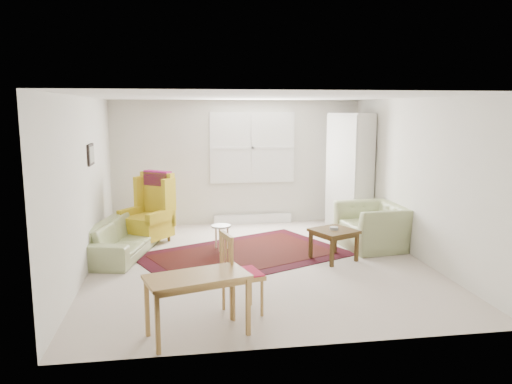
{
  "coord_description": "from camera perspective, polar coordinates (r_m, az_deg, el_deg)",
  "views": [
    {
      "loc": [
        -1.17,
        -7.25,
        2.33
      ],
      "look_at": [
        0.0,
        0.3,
        1.05
      ],
      "focal_mm": 35.0,
      "sensor_mm": 36.0,
      "label": 1
    }
  ],
  "objects": [
    {
      "name": "desk_chair",
      "position": [
        5.77,
        -1.57,
        -9.21
      ],
      "size": [
        0.51,
        0.51,
        0.96
      ],
      "primitive_type": null,
      "rotation": [
        0.0,
        0.0,
        1.82
      ],
      "color": "#A77F43",
      "rests_on": "ground"
    },
    {
      "name": "armchair",
      "position": [
        8.66,
        13.34,
        -3.35
      ],
      "size": [
        1.13,
        1.25,
        0.88
      ],
      "primitive_type": "imported",
      "rotation": [
        0.0,
        0.0,
        -1.44
      ],
      "color": "#8E9865",
      "rests_on": "ground"
    },
    {
      "name": "room",
      "position": [
        7.64,
        0.24,
        1.42
      ],
      "size": [
        5.04,
        5.54,
        2.51
      ],
      "color": "#C0B0A4",
      "rests_on": "ground"
    },
    {
      "name": "rug",
      "position": [
        8.09,
        -1.45,
        -7.12
      ],
      "size": [
        3.71,
        3.16,
        0.03
      ],
      "primitive_type": null,
      "rotation": [
        0.0,
        0.0,
        0.43
      ],
      "color": "black",
      "rests_on": "ground"
    },
    {
      "name": "cabinet",
      "position": [
        9.84,
        10.68,
        2.31
      ],
      "size": [
        0.76,
        1.01,
        2.25
      ],
      "primitive_type": null,
      "rotation": [
        0.0,
        0.0,
        0.36
      ],
      "color": "silver",
      "rests_on": "ground"
    },
    {
      "name": "coffee_table",
      "position": [
        7.88,
        8.85,
        -5.97
      ],
      "size": [
        0.79,
        0.79,
        0.49
      ],
      "primitive_type": null,
      "rotation": [
        0.0,
        0.0,
        0.42
      ],
      "color": "#463015",
      "rests_on": "ground"
    },
    {
      "name": "stool",
      "position": [
        8.32,
        -4.0,
        -5.23
      ],
      "size": [
        0.39,
        0.39,
        0.44
      ],
      "primitive_type": null,
      "rotation": [
        0.0,
        0.0,
        0.24
      ],
      "color": "white",
      "rests_on": "ground"
    },
    {
      "name": "wingback_chair",
      "position": [
        8.88,
        -12.43,
        -1.81
      ],
      "size": [
        1.03,
        1.04,
        1.25
      ],
      "primitive_type": null,
      "rotation": [
        0.0,
        0.0,
        -0.66
      ],
      "color": "gold",
      "rests_on": "ground"
    },
    {
      "name": "sofa",
      "position": [
        8.3,
        -15.02,
        -4.37
      ],
      "size": [
        1.18,
        2.03,
        0.77
      ],
      "primitive_type": "imported",
      "rotation": [
        0.0,
        0.0,
        1.33
      ],
      "color": "#8E9865",
      "rests_on": "ground"
    },
    {
      "name": "desk",
      "position": [
        5.3,
        -6.69,
        -12.77
      ],
      "size": [
        1.14,
        0.79,
        0.66
      ],
      "primitive_type": null,
      "rotation": [
        0.0,
        0.0,
        0.29
      ],
      "color": "#A77F43",
      "rests_on": "ground"
    }
  ]
}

